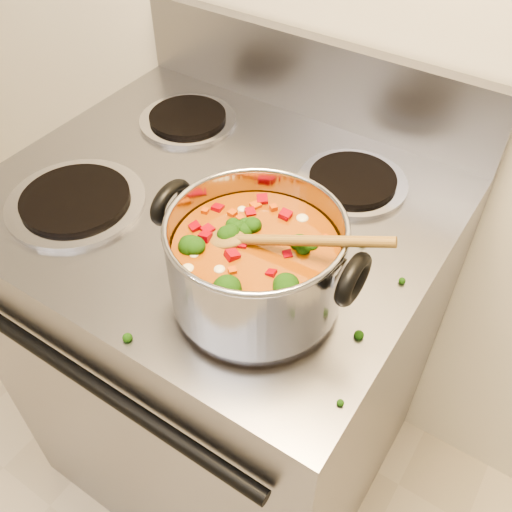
{
  "coord_description": "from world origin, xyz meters",
  "views": [
    {
      "loc": [
        0.41,
        0.56,
        1.54
      ],
      "look_at": [
        0.12,
        1.0,
        1.01
      ],
      "focal_mm": 40.0,
      "sensor_mm": 36.0,
      "label": 1
    }
  ],
  "objects": [
    {
      "name": "stockpot",
      "position": [
        0.12,
        1.0,
        1.0
      ],
      "size": [
        0.29,
        0.24,
        0.14
      ],
      "rotation": [
        0.0,
        0.0,
        0.04
      ],
      "color": "#93939A",
      "rests_on": "electric_range"
    },
    {
      "name": "electric_range",
      "position": [
        -0.07,
        1.16,
        0.47
      ],
      "size": [
        0.77,
        0.69,
        1.08
      ],
      "color": "gray",
      "rests_on": "ground"
    },
    {
      "name": "cooktop_crumbs",
      "position": [
        0.16,
        0.94,
        0.92
      ],
      "size": [
        0.28,
        0.33,
        0.01
      ],
      "color": "black",
      "rests_on": "electric_range"
    },
    {
      "name": "wooden_spoon",
      "position": [
        0.13,
        1.0,
        1.04
      ],
      "size": [
        0.25,
        0.09,
        0.08
      ],
      "rotation": [
        0.0,
        0.0,
        0.27
      ],
      "color": "brown",
      "rests_on": "stockpot"
    }
  ]
}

